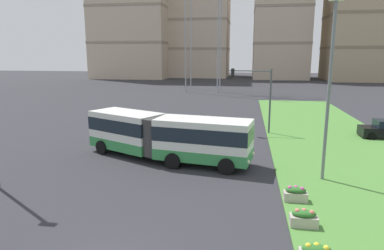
{
  "coord_description": "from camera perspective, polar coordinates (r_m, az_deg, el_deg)",
  "views": [
    {
      "loc": [
        4.36,
        -8.95,
        6.99
      ],
      "look_at": [
        0.7,
        14.11,
        2.2
      ],
      "focal_mm": 32.28,
      "sensor_mm": 36.0,
      "label": 1
    }
  ],
  "objects": [
    {
      "name": "grass_median",
      "position": [
        21.32,
        27.61,
        -8.81
      ],
      "size": [
        10.0,
        70.0,
        0.08
      ],
      "primitive_type": "cube",
      "color": "#4C8438",
      "rests_on": "ground_plane"
    },
    {
      "name": "articulated_bus",
      "position": [
        23.15,
        -4.47,
        -1.77
      ],
      "size": [
        11.89,
        5.94,
        3.0
      ],
      "color": "silver",
      "rests_on": "ground"
    },
    {
      "name": "car_navy_sedan",
      "position": [
        32.63,
        -9.73,
        0.4
      ],
      "size": [
        4.57,
        2.4,
        1.58
      ],
      "color": "#19234C",
      "rests_on": "ground"
    },
    {
      "name": "flower_planter_1",
      "position": [
        15.3,
        17.99,
        -14.4
      ],
      "size": [
        1.1,
        0.56,
        0.74
      ],
      "color": "#B7AD9E",
      "rests_on": "grass_median"
    },
    {
      "name": "flower_planter_2",
      "position": [
        17.58,
        16.74,
        -10.84
      ],
      "size": [
        1.1,
        0.56,
        0.74
      ],
      "color": "#B7AD9E",
      "rests_on": "grass_median"
    },
    {
      "name": "traffic_light_far_right",
      "position": [
        31.1,
        10.61,
        5.85
      ],
      "size": [
        3.72,
        0.28,
        5.77
      ],
      "color": "#474C51",
      "rests_on": "ground"
    },
    {
      "name": "streetlight_median",
      "position": [
        19.99,
        21.77,
        6.18
      ],
      "size": [
        0.7,
        0.28,
        9.88
      ],
      "color": "slate",
      "rests_on": "ground"
    },
    {
      "name": "apartment_tower_westcentre",
      "position": [
        113.53,
        1.45,
        18.63
      ],
      "size": [
        17.79,
        19.26,
        41.81
      ],
      "color": "#C6B299",
      "rests_on": "ground"
    },
    {
      "name": "apartment_tower_eastcentre",
      "position": [
        107.33,
        27.44,
        17.91
      ],
      "size": [
        20.68,
        17.7,
        42.19
      ],
      "color": "tan",
      "rests_on": "ground"
    }
  ]
}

